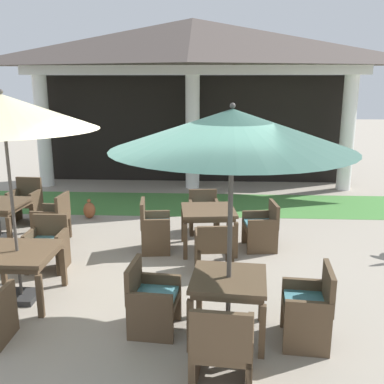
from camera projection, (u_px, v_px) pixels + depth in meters
ground_plane at (162, 318)px, 5.62m from camera, size 60.00×60.00×0.00m
background_pavilion at (193, 56)px, 11.69m from camera, size 9.52×3.09×4.48m
lawn_strip at (189, 204)px, 10.77m from camera, size 11.32×2.05×0.01m
patio_table_near_foreground at (208, 214)px, 7.75m from camera, size 1.02×1.02×0.75m
patio_chair_near_foreground_north at (204, 212)px, 8.73m from camera, size 0.63×0.57×0.82m
patio_chair_near_foreground_west at (154, 228)px, 7.75m from camera, size 0.56×0.64×0.92m
patio_chair_near_foreground_south at (214, 248)px, 6.89m from camera, size 0.63×0.56×0.81m
patio_chair_near_foreground_east at (262, 227)px, 7.87m from camera, size 0.61×0.67×0.84m
patio_chair_mid_left_east at (53, 220)px, 8.18m from camera, size 0.57×0.61×0.92m
patio_chair_mid_left_north at (26, 202)px, 9.33m from camera, size 0.60×0.56×0.93m
patio_table_mid_right at (229, 285)px, 5.09m from camera, size 0.92×0.92×0.75m
patio_umbrella_mid_right at (232, 131)px, 4.66m from camera, size 2.61×2.61×2.70m
patio_chair_mid_right_east at (309, 308)px, 5.02m from camera, size 0.57×0.66×0.92m
patio_chair_mid_right_west at (151, 300)px, 5.28m from camera, size 0.60×0.64×0.85m
patio_chair_mid_right_south at (222, 349)px, 4.27m from camera, size 0.64×0.62×0.93m
patio_table_far_back at (18, 257)px, 5.95m from camera, size 0.98×0.98×0.71m
patio_umbrella_far_back at (3, 113)px, 5.48m from camera, size 2.35×2.35×2.82m
patio_chair_far_back_north at (48, 245)px, 7.02m from camera, size 0.58×0.53×0.84m
terracotta_urn at (89, 210)px, 9.65m from camera, size 0.26×0.26×0.43m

